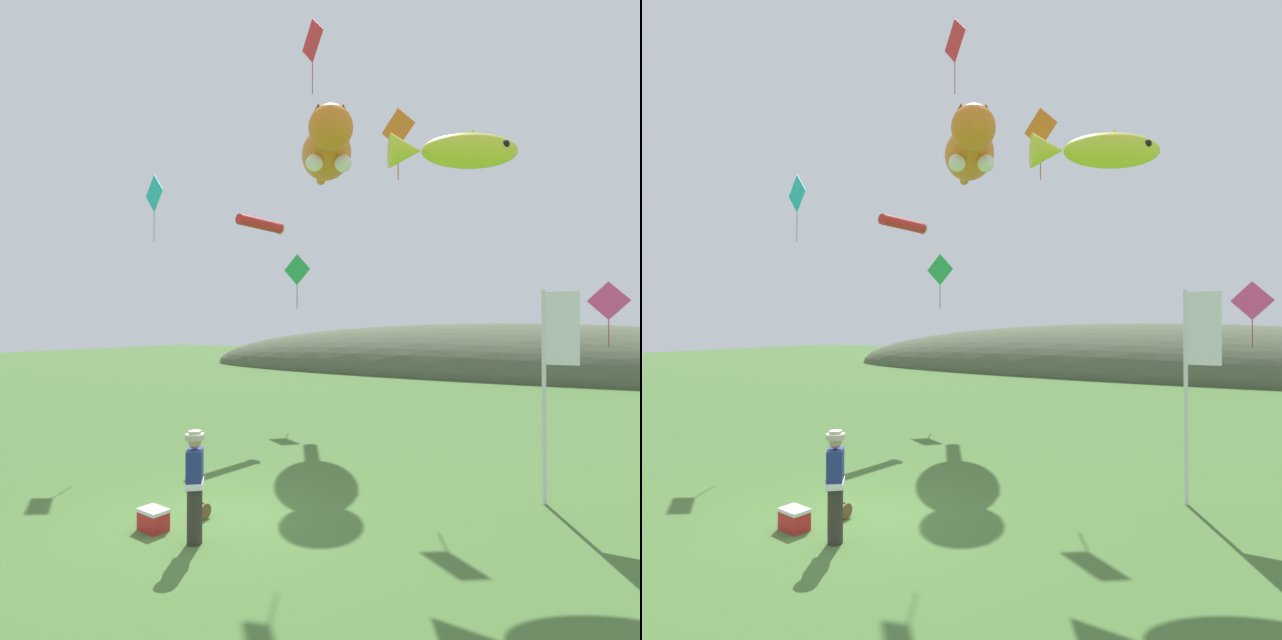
% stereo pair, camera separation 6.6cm
% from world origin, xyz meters
% --- Properties ---
extents(ground_plane, '(120.00, 120.00, 0.00)m').
position_xyz_m(ground_plane, '(0.00, 0.00, 0.00)').
color(ground_plane, '#477033').
extents(distant_hill_ridge, '(53.59, 14.64, 7.22)m').
position_xyz_m(distant_hill_ridge, '(2.84, 30.41, 0.00)').
color(distant_hill_ridge, '#4C563D').
rests_on(distant_hill_ridge, ground).
extents(festival_attendant, '(0.46, 0.49, 1.77)m').
position_xyz_m(festival_attendant, '(0.37, -0.80, 0.95)').
color(festival_attendant, '#332D28').
rests_on(festival_attendant, ground).
extents(kite_spool, '(0.15, 0.27, 0.27)m').
position_xyz_m(kite_spool, '(-0.21, 0.04, 0.14)').
color(kite_spool, olive).
rests_on(kite_spool, ground).
extents(picnic_cooler, '(0.53, 0.40, 0.36)m').
position_xyz_m(picnic_cooler, '(-0.60, -0.75, 0.18)').
color(picnic_cooler, red).
rests_on(picnic_cooler, ground).
extents(festival_banner_pole, '(0.66, 0.08, 4.14)m').
position_xyz_m(festival_banner_pole, '(5.23, 3.76, 2.71)').
color(festival_banner_pole, silver).
rests_on(festival_banner_pole, ground).
extents(kite_giant_cat, '(3.89, 5.66, 1.94)m').
position_xyz_m(kite_giant_cat, '(-2.45, 9.02, 9.74)').
color(kite_giant_cat, orange).
extents(kite_fish_windsock, '(2.88, 2.09, 0.88)m').
position_xyz_m(kite_fish_windsock, '(3.24, 4.36, 7.34)').
color(kite_fish_windsock, yellow).
extents(kite_tube_streamer, '(0.69, 2.09, 0.44)m').
position_xyz_m(kite_tube_streamer, '(-4.10, 7.29, 6.94)').
color(kite_tube_streamer, red).
extents(kite_diamond_green, '(1.20, 0.08, 2.10)m').
position_xyz_m(kite_diamond_green, '(-4.02, 9.52, 5.57)').
color(kite_diamond_green, green).
extents(kite_diamond_orange, '(1.11, 0.33, 2.05)m').
position_xyz_m(kite_diamond_orange, '(1.07, 6.67, 9.05)').
color(kite_diamond_orange, orange).
extents(kite_diamond_red, '(1.08, 0.69, 2.17)m').
position_xyz_m(kite_diamond_red, '(-1.07, 5.51, 11.57)').
color(kite_diamond_red, red).
extents(kite_diamond_teal, '(1.10, 0.37, 2.05)m').
position_xyz_m(kite_diamond_teal, '(-5.90, 4.16, 7.49)').
color(kite_diamond_teal, '#19BFBF').
extents(kite_diamond_pink, '(1.28, 0.16, 2.18)m').
position_xyz_m(kite_diamond_pink, '(6.37, 12.26, 4.25)').
color(kite_diamond_pink, '#E53F8C').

